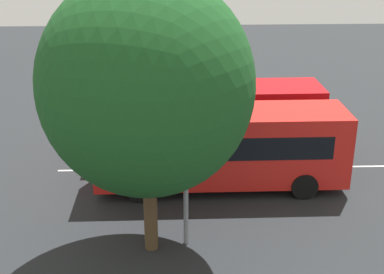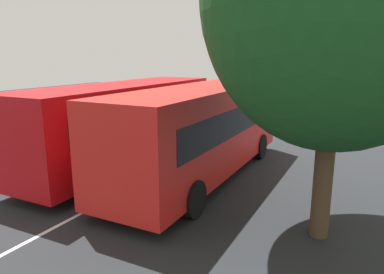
{
  "view_description": "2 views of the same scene",
  "coord_description": "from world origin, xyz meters",
  "views": [
    {
      "loc": [
        -2.29,
        -20.84,
        9.95
      ],
      "look_at": [
        -1.42,
        0.46,
        1.32
      ],
      "focal_mm": 49.48,
      "sensor_mm": 36.0,
      "label": 1
    },
    {
      "loc": [
        -11.33,
        -6.76,
        4.23
      ],
      "look_at": [
        -0.84,
        -1.41,
        1.53
      ],
      "focal_mm": 32.77,
      "sensor_mm": 36.0,
      "label": 2
    }
  ],
  "objects": [
    {
      "name": "bus_center_left",
      "position": [
        -0.44,
        1.74,
        1.78
      ],
      "size": [
        9.94,
        2.77,
        3.22
      ],
      "rotation": [
        0.0,
        0.0,
        0.01
      ],
      "color": "#B70C11",
      "rests_on": "ground"
    },
    {
      "name": "street_lamp",
      "position": [
        -1.8,
        -5.53,
        3.96
      ],
      "size": [
        0.85,
        2.2,
        6.83
      ],
      "rotation": [
        0.0,
        0.0,
        1.26
      ],
      "color": "gray",
      "rests_on": "ground"
    },
    {
      "name": "bus_far_left",
      "position": [
        -0.34,
        -1.61,
        1.78
      ],
      "size": [
        9.93,
        2.73,
        3.22
      ],
      "rotation": [
        0.0,
        0.0,
        0.0
      ],
      "color": "red",
      "rests_on": "ground"
    },
    {
      "name": "lane_stripe_outer_left",
      "position": [
        0.0,
        0.0,
        0.0
      ],
      "size": [
        14.51,
        0.24,
        0.01
      ],
      "primitive_type": "cube",
      "rotation": [
        0.0,
        0.0,
        -0.01
      ],
      "color": "silver",
      "rests_on": "ground"
    },
    {
      "name": "depot_tree",
      "position": [
        -3.02,
        -5.97,
        5.53
      ],
      "size": [
        6.39,
        5.75,
        8.89
      ],
      "color": "#4C3823",
      "rests_on": "ground"
    },
    {
      "name": "ground_plane",
      "position": [
        0.0,
        0.0,
        0.0
      ],
      "size": [
        70.45,
        70.45,
        0.0
      ],
      "primitive_type": "plane",
      "color": "#232628"
    }
  ]
}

